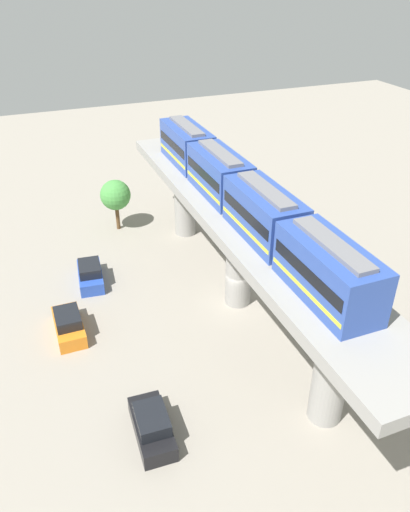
% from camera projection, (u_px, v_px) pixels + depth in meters
% --- Properties ---
extents(ground_plane, '(120.00, 120.00, 0.00)m').
position_uv_depth(ground_plane, '(237.00, 301.00, 37.30)').
color(ground_plane, gray).
extents(viaduct, '(5.20, 35.80, 7.26)m').
position_uv_depth(viaduct, '(240.00, 235.00, 34.34)').
color(viaduct, '#999691').
rests_on(viaduct, ground).
extents(train, '(2.64, 27.45, 3.24)m').
position_uv_depth(train, '(240.00, 192.00, 33.00)').
color(train, '#2D4CA5').
rests_on(train, viaduct).
extents(parked_car_blue, '(2.23, 4.37, 1.76)m').
position_uv_depth(parked_car_blue, '(90.00, 274.00, 39.09)').
color(parked_car_blue, '#284CB7').
rests_on(parked_car_blue, ground).
extents(parked_car_black, '(2.00, 4.28, 1.76)m').
position_uv_depth(parked_car_black, '(152.00, 426.00, 26.49)').
color(parked_car_black, black).
rests_on(parked_car_black, ground).
extents(parked_car_orange, '(1.81, 4.20, 1.76)m').
position_uv_depth(parked_car_orange, '(69.00, 324.00, 33.76)').
color(parked_car_orange, orange).
rests_on(parked_car_orange, ground).
extents(tree_near_viaduct, '(2.80, 2.80, 4.88)m').
position_uv_depth(tree_near_viaduct, '(115.00, 195.00, 45.46)').
color(tree_near_viaduct, brown).
rests_on(tree_near_viaduct, ground).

